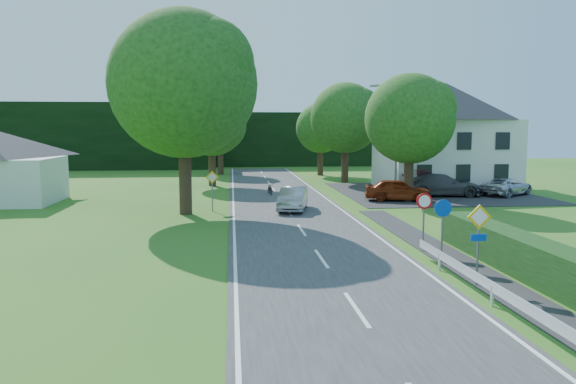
{
  "coord_description": "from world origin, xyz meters",
  "views": [
    {
      "loc": [
        -3.34,
        -8.54,
        4.93
      ],
      "look_at": [
        -0.49,
        19.67,
        1.71
      ],
      "focal_mm": 35.0,
      "sensor_mm": 36.0,
      "label": 1
    }
  ],
  "objects": [
    {
      "name": "parking_pad",
      "position": [
        12.0,
        33.0,
        0.02
      ],
      "size": [
        14.0,
        16.0,
        0.04
      ],
      "primitive_type": "cube",
      "color": "#262729",
      "rests_on": "ground"
    },
    {
      "name": "parked_car_grey",
      "position": [
        11.88,
        30.66,
        0.84
      ],
      "size": [
        5.78,
        2.94,
        1.61
      ],
      "primitive_type": "imported",
      "rotation": [
        0.0,
        0.0,
        1.44
      ],
      "color": "#444348",
      "rests_on": "parking_pad"
    },
    {
      "name": "parked_car_red",
      "position": [
        7.88,
        28.37,
        0.79
      ],
      "size": [
        4.69,
        2.68,
        1.5
      ],
      "primitive_type": "imported",
      "rotation": [
        0.0,
        0.0,
        1.35
      ],
      "color": "maroon",
      "rests_on": "parking_pad"
    },
    {
      "name": "line_edge_left",
      "position": [
        -3.25,
        20.0,
        0.04
      ],
      "size": [
        0.12,
        80.0,
        0.01
      ],
      "primitive_type": "cube",
      "color": "white",
      "rests_on": "road"
    },
    {
      "name": "motorcycle",
      "position": [
        -0.5,
        32.87,
        0.49
      ],
      "size": [
        0.74,
        1.74,
        0.89
      ],
      "primitive_type": "imported",
      "rotation": [
        0.0,
        0.0,
        0.09
      ],
      "color": "black",
      "rests_on": "road"
    },
    {
      "name": "moving_car",
      "position": [
        0.3,
        24.59,
        0.74
      ],
      "size": [
        2.36,
        4.48,
        1.4
      ],
      "primitive_type": "imported",
      "rotation": [
        0.0,
        0.0,
        -0.21
      ],
      "color": "#ACACB1",
      "rests_on": "road"
    },
    {
      "name": "sign_roundabout",
      "position": [
        4.3,
        10.98,
        1.67
      ],
      "size": [
        0.64,
        0.08,
        2.37
      ],
      "color": "slate",
      "rests_on": "ground"
    },
    {
      "name": "sign_speed_limit",
      "position": [
        4.3,
        12.97,
        1.77
      ],
      "size": [
        0.64,
        0.11,
        2.37
      ],
      "color": "slate",
      "rests_on": "ground"
    },
    {
      "name": "parasol",
      "position": [
        10.2,
        30.81,
        1.05
      ],
      "size": [
        2.28,
        2.32,
        2.01
      ],
      "primitive_type": "imported",
      "rotation": [
        0.0,
        0.0,
        0.04
      ],
      "color": "red",
      "rests_on": "parking_pad"
    },
    {
      "name": "parked_car_silver_b",
      "position": [
        16.8,
        30.64,
        0.68
      ],
      "size": [
        5.01,
        4.38,
        1.28
      ],
      "primitive_type": "imported",
      "rotation": [
        0.0,
        0.0,
        2.18
      ],
      "color": "silver",
      "rests_on": "parking_pad"
    },
    {
      "name": "sign_priority_right",
      "position": [
        4.3,
        7.98,
        1.8
      ],
      "size": [
        0.78,
        0.09,
        2.59
      ],
      "color": "slate",
      "rests_on": "ground"
    },
    {
      "name": "treeline_right",
      "position": [
        8.0,
        66.0,
        3.5
      ],
      "size": [
        30.0,
        5.0,
        7.0
      ],
      "primitive_type": "cube",
      "color": "black",
      "rests_on": "ground"
    },
    {
      "name": "sign_priority_left",
      "position": [
        -4.5,
        24.98,
        1.72
      ],
      "size": [
        0.78,
        0.09,
        2.44
      ],
      "color": "slate",
      "rests_on": "ground"
    },
    {
      "name": "house_white",
      "position": [
        14.0,
        36.0,
        4.41
      ],
      "size": [
        10.6,
        8.4,
        8.6
      ],
      "color": "silver",
      "rests_on": "ground"
    },
    {
      "name": "tree_left_back",
      "position": [
        -4.5,
        52.0,
        4.04
      ],
      "size": [
        6.6,
        6.6,
        8.07
      ],
      "primitive_type": null,
      "color": "#164314",
      "rests_on": "ground"
    },
    {
      "name": "tree_right_far",
      "position": [
        7.0,
        42.0,
        4.54
      ],
      "size": [
        7.4,
        7.4,
        9.09
      ],
      "primitive_type": null,
      "color": "#164314",
      "rests_on": "ground"
    },
    {
      "name": "tree_left_far",
      "position": [
        -5.0,
        40.0,
        4.29
      ],
      "size": [
        7.0,
        7.0,
        8.58
      ],
      "primitive_type": null,
      "color": "#164314",
      "rests_on": "ground"
    },
    {
      "name": "line_centre",
      "position": [
        0.0,
        20.0,
        0.04
      ],
      "size": [
        0.12,
        80.0,
        0.01
      ],
      "primitive_type": null,
      "color": "white",
      "rests_on": "road"
    },
    {
      "name": "road",
      "position": [
        0.0,
        20.0,
        0.02
      ],
      "size": [
        7.0,
        80.0,
        0.04
      ],
      "primitive_type": "cube",
      "color": "#333335",
      "rests_on": "ground"
    },
    {
      "name": "streetlight",
      "position": [
        8.06,
        30.0,
        4.46
      ],
      "size": [
        2.03,
        0.18,
        8.0
      ],
      "color": "slate",
      "rests_on": "ground"
    },
    {
      "name": "line_edge_right",
      "position": [
        3.25,
        20.0,
        0.04
      ],
      "size": [
        0.12,
        80.0,
        0.01
      ],
      "primitive_type": "cube",
      "color": "white",
      "rests_on": "road"
    },
    {
      "name": "tree_right_back",
      "position": [
        6.0,
        50.0,
        3.78
      ],
      "size": [
        6.2,
        6.2,
        7.56
      ],
      "primitive_type": null,
      "color": "#164314",
      "rests_on": "ground"
    },
    {
      "name": "parked_car_silver_a",
      "position": [
        11.44,
        31.16,
        0.69
      ],
      "size": [
        4.14,
        2.03,
        1.31
      ],
      "primitive_type": "imported",
      "rotation": [
        0.0,
        0.0,
        1.74
      ],
      "color": "silver",
      "rests_on": "parking_pad"
    },
    {
      "name": "tree_right_mid",
      "position": [
        8.5,
        28.0,
        4.29
      ],
      "size": [
        7.0,
        7.0,
        8.58
      ],
      "primitive_type": null,
      "color": "#164314",
      "rests_on": "ground"
    },
    {
      "name": "treeline_left",
      "position": [
        -28.0,
        62.0,
        4.0
      ],
      "size": [
        44.0,
        6.0,
        8.0
      ],
      "primitive_type": "cube",
      "color": "black",
      "rests_on": "ground"
    },
    {
      "name": "tree_main",
      "position": [
        -6.0,
        24.0,
        5.82
      ],
      "size": [
        9.4,
        9.4,
        11.64
      ],
      "primitive_type": null,
      "color": "#164314",
      "rests_on": "ground"
    }
  ]
}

